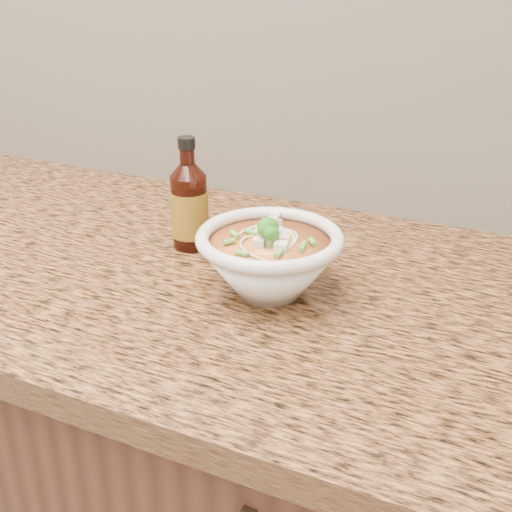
% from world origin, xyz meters
% --- Properties ---
extents(cabinet, '(4.00, 0.65, 0.86)m').
position_xyz_m(cabinet, '(0.00, 1.68, 0.43)').
color(cabinet, '#32180F').
rests_on(cabinet, ground).
extents(counter_slab, '(4.00, 0.68, 0.04)m').
position_xyz_m(counter_slab, '(0.00, 1.68, 0.88)').
color(counter_slab, '#9F653A').
rests_on(counter_slab, cabinet).
extents(soup_bowl, '(0.20, 0.22, 0.11)m').
position_xyz_m(soup_bowl, '(0.39, 1.63, 0.95)').
color(soup_bowl, white).
rests_on(soup_bowl, counter_slab).
extents(hot_sauce_bottle, '(0.07, 0.07, 0.18)m').
position_xyz_m(hot_sauce_bottle, '(0.22, 1.72, 0.97)').
color(hot_sauce_bottle, '#360E07').
rests_on(hot_sauce_bottle, counter_slab).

